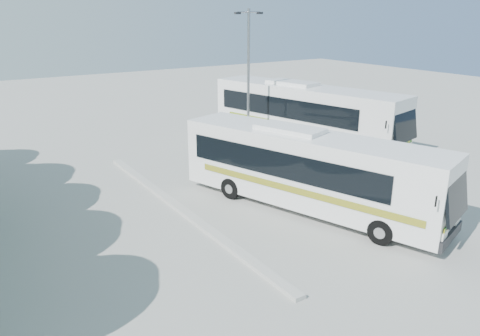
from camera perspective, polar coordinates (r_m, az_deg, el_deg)
ground at (r=19.80m, az=1.25°, el=-5.60°), size 100.00×100.00×0.00m
kerb_divider at (r=20.31m, az=-7.36°, el=-4.89°), size 0.40×16.00×0.15m
coach_main at (r=19.83m, az=8.37°, el=-0.14°), size 5.93×12.06×3.31m
coach_adjacent at (r=30.00m, az=7.99°, el=6.67°), size 5.66×13.58×3.70m
lamppost at (r=28.29m, az=1.04°, el=11.36°), size 2.03×0.39×8.28m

